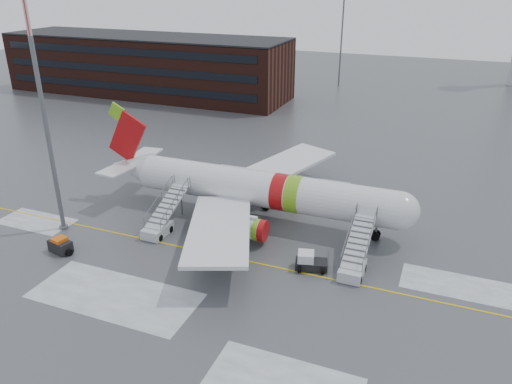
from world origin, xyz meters
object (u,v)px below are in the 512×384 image
at_px(airstair_fwd, 354,261).
at_px(airstair_aft, 161,222).
at_px(pushback_tug, 309,262).
at_px(airliner, 255,189).
at_px(light_mast_near, 43,109).
at_px(baggage_tractor, 60,246).

relative_size(airstair_fwd, airstair_aft, 1.00).
distance_m(airstair_aft, pushback_tug, 16.01).
bearing_deg(airliner, light_mast_near, -150.97).
distance_m(baggage_tractor, light_mast_near, 12.95).
xyz_separation_m(airstair_aft, pushback_tug, (15.97, -1.08, -0.35)).
bearing_deg(light_mast_near, airliner, 29.03).
bearing_deg(airliner, airstair_aft, -139.45).
xyz_separation_m(airliner, airstair_fwd, (12.13, -6.54, -2.35)).
relative_size(baggage_tractor, light_mast_near, 0.12).
xyz_separation_m(airliner, baggage_tractor, (-14.40, -13.54, -2.79)).
xyz_separation_m(airstair_aft, baggage_tractor, (-6.76, -7.00, -0.44)).
height_order(airstair_aft, baggage_tractor, airstair_aft).
xyz_separation_m(airliner, pushback_tug, (8.33, -7.62, -2.70)).
height_order(airliner, airstair_fwd, airliner).
bearing_deg(airliner, pushback_tug, -42.45).
relative_size(airstair_aft, light_mast_near, 0.32).
relative_size(airstair_aft, baggage_tractor, 2.60).
relative_size(airliner, baggage_tractor, 11.82).
relative_size(airstair_fwd, light_mast_near, 0.32).
height_order(airstair_fwd, pushback_tug, airstair_fwd).
bearing_deg(baggage_tractor, airliner, 43.22).
xyz_separation_m(airstair_fwd, light_mast_near, (-29.59, -3.16, 11.54)).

